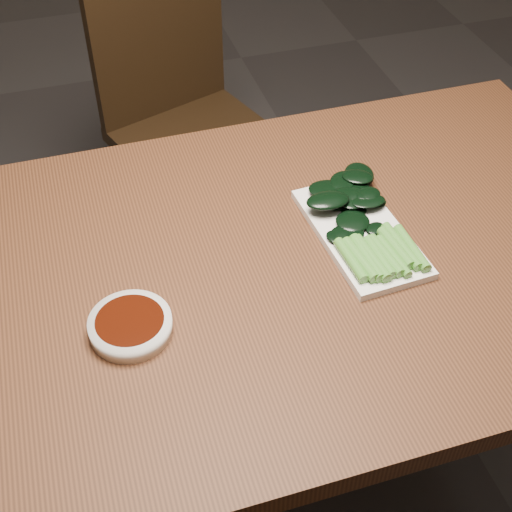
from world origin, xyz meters
name	(u,v)px	position (x,y,z in m)	size (l,w,h in m)	color
ground	(254,489)	(0.00, 0.00, 0.00)	(6.00, 6.00, 0.00)	#312E2E
table	(253,294)	(0.00, 0.00, 0.68)	(1.40, 0.80, 0.75)	#4A2815
chair_far	(184,114)	(0.07, 0.88, 0.49)	(0.50, 0.50, 0.89)	black
sauce_bowl	(130,325)	(-0.22, -0.08, 0.76)	(0.12, 0.12, 0.03)	white
serving_plate	(360,233)	(0.20, 0.01, 0.76)	(0.16, 0.29, 0.01)	white
gai_lan	(360,217)	(0.20, 0.03, 0.78)	(0.16, 0.30, 0.03)	#519734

